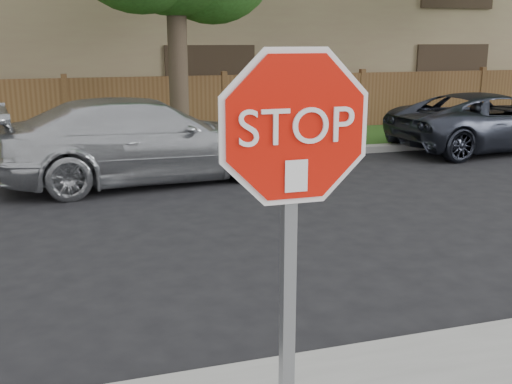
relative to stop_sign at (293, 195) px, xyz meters
name	(u,v)px	position (x,y,z in m)	size (l,w,h in m)	color
far_curb	(70,166)	(-1.07, 9.63, -1.75)	(70.00, 0.30, 0.15)	gray
grass_strip	(69,152)	(-1.07, 11.28, -1.77)	(70.00, 3.00, 0.12)	#1E4714
fence	(67,111)	(-1.07, 12.88, -1.03)	(70.00, 0.12, 1.60)	brown
apartment_building	(59,6)	(-1.07, 18.48, 1.70)	(35.20, 9.20, 7.20)	#937A5B
stop_sign	(293,195)	(0.00, 0.00, 0.00)	(1.01, 0.13, 2.55)	gray
sedan_right	(145,140)	(0.28, 8.28, -1.07)	(2.12, 5.22, 1.51)	#B4B7BC
sedan_far_right	(490,121)	(8.32, 9.08, -1.17)	(2.20, 4.77, 1.33)	#323743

